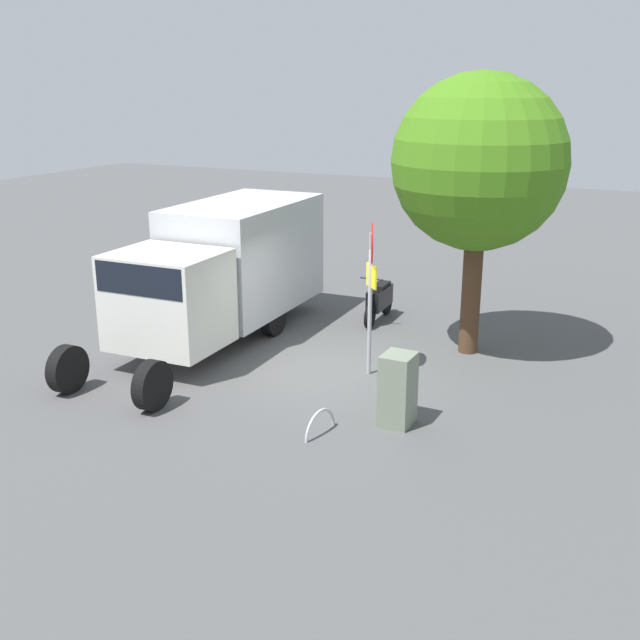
{
  "coord_description": "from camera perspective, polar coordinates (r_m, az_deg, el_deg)",
  "views": [
    {
      "loc": [
        13.04,
        6.1,
        5.53
      ],
      "look_at": [
        1.36,
        0.47,
        1.45
      ],
      "focal_mm": 42.86,
      "sensor_mm": 36.0,
      "label": 1
    }
  ],
  "objects": [
    {
      "name": "ground_plane",
      "position": [
        15.42,
        0.6,
        -3.56
      ],
      "size": [
        60.0,
        60.0,
        0.0
      ],
      "primitive_type": "plane",
      "color": "#4A4B4B"
    },
    {
      "name": "bike_rack_hoop",
      "position": [
        12.66,
        0.01,
        -8.46
      ],
      "size": [
        0.85,
        0.17,
        0.85
      ],
      "primitive_type": "torus",
      "rotation": [
        1.57,
        0.0,
        -0.14
      ],
      "color": "#B7B7BC",
      "rests_on": "ground"
    },
    {
      "name": "box_truck_near",
      "position": [
        16.98,
        -7.27,
        3.94
      ],
      "size": [
        7.45,
        2.34,
        2.9
      ],
      "rotation": [
        0.0,
        0.0,
        0.02
      ],
      "color": "black",
      "rests_on": "ground"
    },
    {
      "name": "stop_sign",
      "position": [
        14.52,
        3.83,
        3.35
      ],
      "size": [
        0.71,
        0.33,
        3.01
      ],
      "color": "#9E9EA3",
      "rests_on": "ground"
    },
    {
      "name": "motorcycle",
      "position": [
        18.33,
        4.45,
        1.54
      ],
      "size": [
        1.81,
        0.55,
        1.2
      ],
      "rotation": [
        0.0,
        0.0,
        0.04
      ],
      "color": "black",
      "rests_on": "ground"
    },
    {
      "name": "street_tree",
      "position": [
        15.75,
        11.8,
        11.36
      ],
      "size": [
        3.52,
        3.52,
        5.74
      ],
      "color": "#47301E",
      "rests_on": "ground"
    },
    {
      "name": "utility_cabinet",
      "position": [
        12.8,
        5.83,
        -5.19
      ],
      "size": [
        0.59,
        0.52,
        1.24
      ],
      "primitive_type": "cube",
      "rotation": [
        0.0,
        0.0,
        -0.02
      ],
      "color": "slate",
      "rests_on": "ground"
    }
  ]
}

